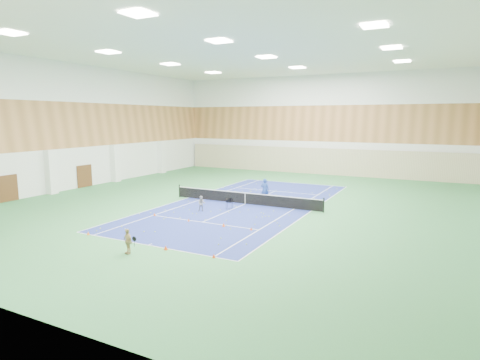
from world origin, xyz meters
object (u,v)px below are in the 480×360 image
coach (265,190)px  ball_cart (229,204)px  child_court (202,204)px  child_apron (128,241)px  tennis_net (245,197)px

coach → ball_cart: (-1.16, -4.06, -0.54)m
ball_cart → coach: bearing=60.5°
child_court → ball_cart: bearing=16.0°
child_apron → ball_cart: bearing=109.8°
tennis_net → coach: coach is taller
coach → child_court: coach is taller
tennis_net → ball_cart: (-0.29, -2.13, -0.15)m
ball_cart → child_court: bearing=-146.4°
child_court → child_apron: size_ratio=0.88×
child_court → ball_cart: 2.18m
child_court → ball_cart: child_court is taller
coach → ball_cart: size_ratio=2.37×
tennis_net → child_court: (-1.76, -3.72, 0.03)m
coach → child_court: bearing=53.3°
child_apron → ball_cart: (-0.25, 11.27, -0.26)m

